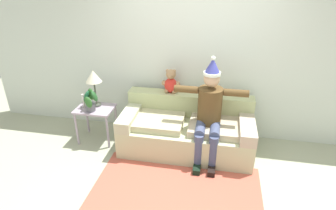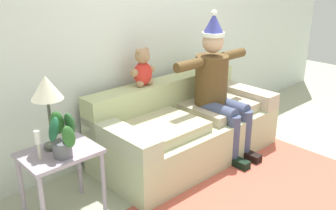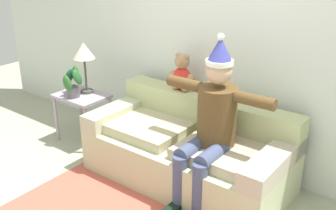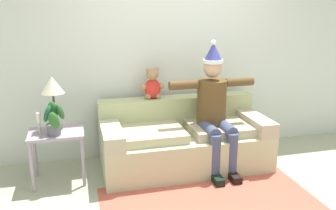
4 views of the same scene
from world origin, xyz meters
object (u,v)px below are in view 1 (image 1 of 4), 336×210
at_px(potted_plant, 90,101).
at_px(teddy_bear, 171,82).
at_px(candle_tall, 83,99).
at_px(table_lamp, 94,78).
at_px(couch, 187,129).
at_px(side_table, 96,113).
at_px(person_seated, 209,110).

bearing_deg(potted_plant, teddy_bear, 21.87).
relative_size(teddy_bear, candle_tall, 1.68).
bearing_deg(candle_tall, table_lamp, 34.21).
bearing_deg(couch, side_table, -177.28).
xyz_separation_m(side_table, potted_plant, (-0.01, -0.10, 0.26)).
distance_m(couch, table_lamp, 1.61).
relative_size(couch, side_table, 3.40).
xyz_separation_m(teddy_bear, side_table, (-1.13, -0.36, -0.47)).
bearing_deg(table_lamp, side_table, -87.88).
xyz_separation_m(couch, candle_tall, (-1.60, -0.09, 0.41)).
xyz_separation_m(table_lamp, potted_plant, (-0.00, -0.19, -0.29)).
bearing_deg(potted_plant, person_seated, 0.26).
bearing_deg(person_seated, couch, 153.35).
distance_m(side_table, candle_tall, 0.29).
height_order(couch, person_seated, person_seated).
bearing_deg(teddy_bear, person_seated, -35.64).
xyz_separation_m(couch, teddy_bear, (-0.31, 0.29, 0.63)).
bearing_deg(table_lamp, teddy_bear, 13.41).
height_order(couch, table_lamp, table_lamp).
distance_m(teddy_bear, table_lamp, 1.17).
bearing_deg(teddy_bear, potted_plant, -158.13).
distance_m(person_seated, potted_plant, 1.76).
bearing_deg(side_table, potted_plant, -94.08).
bearing_deg(couch, table_lamp, 179.27).
bearing_deg(side_table, teddy_bear, 17.52).
relative_size(side_table, candle_tall, 2.52).
xyz_separation_m(person_seated, side_table, (-1.76, 0.09, -0.27)).
bearing_deg(couch, person_seated, -26.65).
relative_size(couch, potted_plant, 5.55).
xyz_separation_m(person_seated, table_lamp, (-1.76, 0.18, 0.28)).
height_order(table_lamp, candle_tall, table_lamp).
bearing_deg(couch, potted_plant, -173.37).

